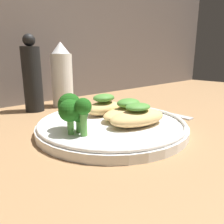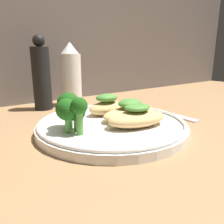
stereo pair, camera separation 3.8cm
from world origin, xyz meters
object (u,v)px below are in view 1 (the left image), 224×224
(pepper_grinder, at_px, (32,77))
(plate, at_px, (112,125))
(broccoli_bunch, at_px, (73,109))
(sauce_bottle, at_px, (62,76))

(pepper_grinder, bearing_deg, plate, -80.09)
(plate, height_order, broccoli_bunch, broccoli_bunch)
(plate, distance_m, sauce_bottle, 0.24)
(plate, relative_size, sauce_bottle, 1.61)
(plate, bearing_deg, sauce_bottle, 80.66)
(plate, height_order, pepper_grinder, pepper_grinder)
(plate, xyz_separation_m, pepper_grinder, (-0.04, 0.23, 0.07))
(plate, xyz_separation_m, sauce_bottle, (0.04, 0.23, 0.07))
(plate, distance_m, broccoli_bunch, 0.09)
(sauce_bottle, bearing_deg, plate, -99.34)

